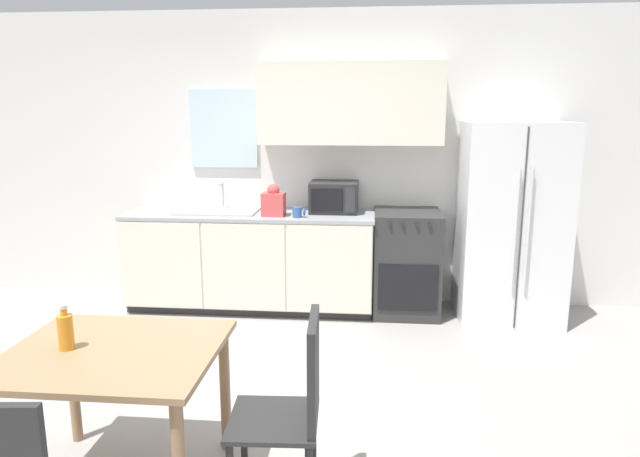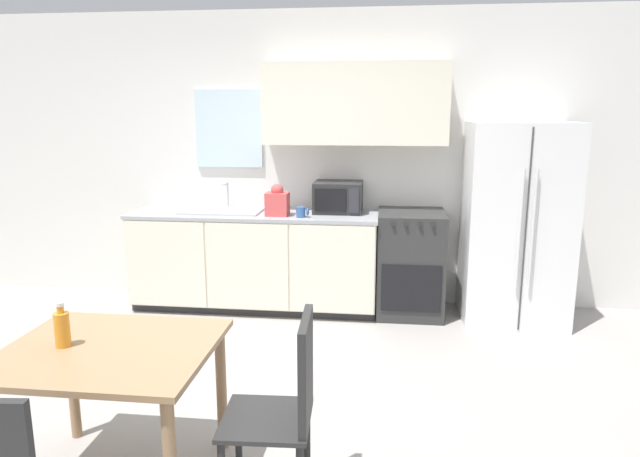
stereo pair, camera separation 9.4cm
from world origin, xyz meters
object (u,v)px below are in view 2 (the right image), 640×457
(microwave, at_px, (338,197))
(oven_range, at_px, (410,263))
(refrigerator, at_px, (516,223))
(dining_chair_side, at_px, (287,400))
(coffee_mug, at_px, (302,212))
(dining_table, at_px, (110,368))
(drink_bottle, at_px, (62,328))

(microwave, bearing_deg, oven_range, -8.14)
(refrigerator, relative_size, dining_chair_side, 1.84)
(dining_chair_side, bearing_deg, refrigerator, -33.04)
(oven_range, bearing_deg, coffee_mug, -167.97)
(refrigerator, bearing_deg, dining_chair_side, -120.03)
(microwave, relative_size, dining_table, 0.44)
(coffee_mug, distance_m, dining_table, 2.51)
(microwave, relative_size, drink_bottle, 1.98)
(oven_range, xyz_separation_m, dining_chair_side, (-0.64, -2.68, 0.07))
(dining_chair_side, bearing_deg, microwave, -2.66)
(dining_chair_side, bearing_deg, coffee_mug, 4.06)
(refrigerator, xyz_separation_m, dining_chair_side, (-1.53, -2.64, -0.32))
(coffee_mug, bearing_deg, drink_bottle, -107.58)
(oven_range, height_order, refrigerator, refrigerator)
(dining_table, bearing_deg, dining_chair_side, -3.96)
(dining_chair_side, bearing_deg, drink_bottle, 84.54)
(refrigerator, height_order, microwave, refrigerator)
(dining_table, bearing_deg, microwave, 72.68)
(dining_chair_side, height_order, drink_bottle, drink_bottle)
(refrigerator, xyz_separation_m, drink_bottle, (-2.61, -2.60, -0.05))
(oven_range, distance_m, dining_chair_side, 2.76)
(oven_range, bearing_deg, dining_chair_side, -103.51)
(refrigerator, xyz_separation_m, microwave, (-1.55, 0.13, 0.18))
(drink_bottle, bearing_deg, dining_chair_side, -2.45)
(microwave, bearing_deg, dining_table, -107.32)
(refrigerator, height_order, coffee_mug, refrigerator)
(refrigerator, relative_size, drink_bottle, 7.86)
(oven_range, distance_m, microwave, 0.88)
(refrigerator, distance_m, dining_chair_side, 3.07)
(microwave, xyz_separation_m, drink_bottle, (-1.06, -2.73, -0.23))
(coffee_mug, xyz_separation_m, drink_bottle, (-0.77, -2.43, -0.13))
(oven_range, relative_size, microwave, 2.15)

